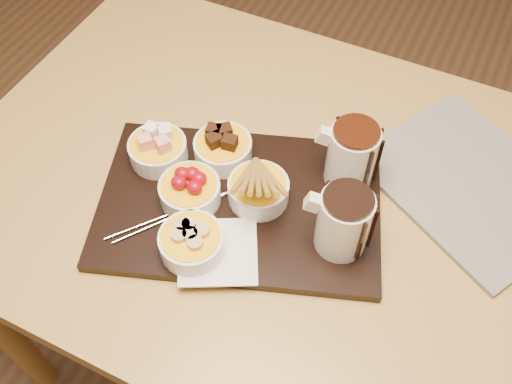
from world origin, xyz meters
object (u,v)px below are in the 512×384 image
at_px(serving_board, 240,204).
at_px(newspaper, 470,183).
at_px(pitcher_dark_chocolate, 344,222).
at_px(pitcher_milk_chocolate, 352,156).
at_px(bowl_strawberries, 190,192).
at_px(dining_table, 293,222).

bearing_deg(serving_board, newspaper, 13.12).
xyz_separation_m(pitcher_dark_chocolate, pitcher_milk_chocolate, (-0.03, 0.13, 0.00)).
bearing_deg(pitcher_dark_chocolate, newspaper, 34.14).
height_order(bowl_strawberries, newspaper, bowl_strawberries).
bearing_deg(pitcher_milk_chocolate, newspaper, 5.42).
bearing_deg(bowl_strawberries, serving_board, 22.76).
relative_size(serving_board, pitcher_dark_chocolate, 4.16).
xyz_separation_m(serving_board, newspaper, (0.34, 0.21, -0.00)).
bearing_deg(pitcher_milk_chocolate, pitcher_dark_chocolate, -94.40).
bearing_deg(pitcher_dark_chocolate, bowl_strawberries, 167.35).
relative_size(serving_board, newspaper, 1.38).
xyz_separation_m(bowl_strawberries, pitcher_milk_chocolate, (0.22, 0.15, 0.04)).
bearing_deg(dining_table, pitcher_milk_chocolate, 35.74).
height_order(pitcher_dark_chocolate, newspaper, pitcher_dark_chocolate).
height_order(serving_board, pitcher_dark_chocolate, pitcher_dark_chocolate).
height_order(dining_table, pitcher_dark_chocolate, pitcher_dark_chocolate).
relative_size(bowl_strawberries, newspaper, 0.30).
bearing_deg(serving_board, pitcher_milk_chocolate, 21.80).
bearing_deg(serving_board, bowl_strawberries, -176.42).
relative_size(dining_table, pitcher_milk_chocolate, 10.86).
distance_m(serving_board, pitcher_milk_chocolate, 0.20).
height_order(dining_table, pitcher_milk_chocolate, pitcher_milk_chocolate).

